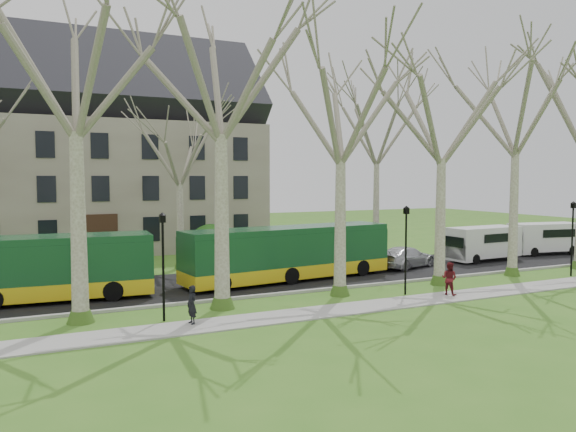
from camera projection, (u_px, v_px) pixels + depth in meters
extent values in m
plane|color=#3B6E1F|center=(287.00, 302.00, 26.13)|extent=(120.00, 120.00, 0.00)
cube|color=gray|center=(313.00, 313.00, 23.88)|extent=(70.00, 2.00, 0.06)
cube|color=black|center=(245.00, 281.00, 31.08)|extent=(80.00, 8.00, 0.06)
cube|color=#A5A39E|center=(274.00, 294.00, 27.48)|extent=(80.00, 0.25, 0.14)
cube|color=slate|center=(91.00, 187.00, 44.82)|extent=(26.00, 12.00, 10.00)
cylinder|color=black|center=(163.00, 272.00, 22.52)|extent=(0.10, 0.10, 4.00)
cube|color=black|center=(162.00, 219.00, 22.37)|extent=(0.22, 0.22, 0.30)
cylinder|color=black|center=(406.00, 254.00, 27.67)|extent=(0.10, 0.10, 4.00)
cube|color=black|center=(406.00, 211.00, 27.52)|extent=(0.22, 0.22, 0.30)
cylinder|color=black|center=(572.00, 242.00, 32.82)|extent=(0.10, 0.10, 4.00)
cube|color=black|center=(573.00, 206.00, 32.67)|extent=(0.22, 0.22, 0.30)
ellipsoid|color=#235719|center=(44.00, 260.00, 32.58)|extent=(2.60, 2.60, 2.00)
ellipsoid|color=#235719|center=(265.00, 247.00, 38.59)|extent=(2.60, 2.60, 2.00)
ellipsoid|color=#235719|center=(340.00, 243.00, 41.16)|extent=(2.60, 2.60, 2.00)
ellipsoid|color=#235719|center=(210.00, 240.00, 43.13)|extent=(2.60, 2.60, 2.00)
imported|color=silver|center=(406.00, 257.00, 35.65)|extent=(4.98, 3.29, 1.34)
imported|color=black|center=(192.00, 305.00, 21.97)|extent=(0.45, 0.60, 1.51)
imported|color=#5B141A|center=(449.00, 278.00, 27.40)|extent=(0.87, 0.96, 1.61)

